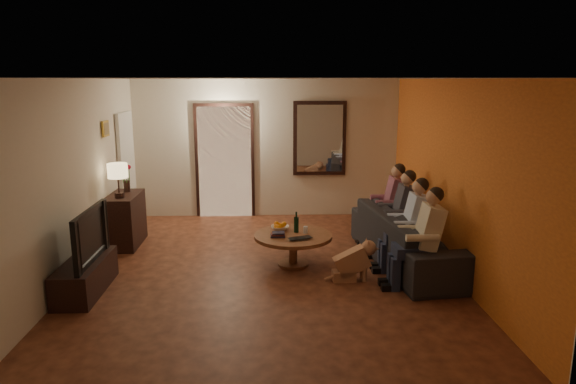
{
  "coord_description": "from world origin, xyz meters",
  "views": [
    {
      "loc": [
        0.03,
        -6.7,
        2.59
      ],
      "look_at": [
        0.3,
        0.3,
        1.05
      ],
      "focal_mm": 32.0,
      "sensor_mm": 36.0,
      "label": 1
    }
  ],
  "objects_px": {
    "dresser": "(125,220)",
    "tv": "(82,235)",
    "coffee_table": "(293,249)",
    "sofa": "(411,237)",
    "wine_bottle": "(296,222)",
    "tv_stand": "(85,276)",
    "person_b": "(411,229)",
    "bowl": "(280,228)",
    "person_d": "(390,207)",
    "laptop": "(301,239)",
    "person_c": "(400,217)",
    "dog": "(352,260)",
    "table_lamp": "(118,180)",
    "person_a": "(424,242)"
  },
  "relations": [
    {
      "from": "bowl",
      "to": "laptop",
      "type": "distance_m",
      "value": 0.57
    },
    {
      "from": "table_lamp",
      "to": "coffee_table",
      "type": "height_order",
      "value": "table_lamp"
    },
    {
      "from": "bowl",
      "to": "sofa",
      "type": "bearing_deg",
      "value": -6.13
    },
    {
      "from": "person_b",
      "to": "laptop",
      "type": "relative_size",
      "value": 3.65
    },
    {
      "from": "tv_stand",
      "to": "laptop",
      "type": "distance_m",
      "value": 2.8
    },
    {
      "from": "dresser",
      "to": "tv",
      "type": "height_order",
      "value": "tv"
    },
    {
      "from": "person_a",
      "to": "wine_bottle",
      "type": "bearing_deg",
      "value": 147.54
    },
    {
      "from": "wine_bottle",
      "to": "person_c",
      "type": "bearing_deg",
      "value": 8.08
    },
    {
      "from": "person_b",
      "to": "table_lamp",
      "type": "bearing_deg",
      "value": 165.84
    },
    {
      "from": "person_b",
      "to": "person_d",
      "type": "distance_m",
      "value": 1.2
    },
    {
      "from": "person_d",
      "to": "coffee_table",
      "type": "distance_m",
      "value": 1.88
    },
    {
      "from": "bowl",
      "to": "wine_bottle",
      "type": "xyz_separation_m",
      "value": [
        0.23,
        -0.12,
        0.12
      ]
    },
    {
      "from": "coffee_table",
      "to": "wine_bottle",
      "type": "xyz_separation_m",
      "value": [
        0.05,
        0.1,
        0.38
      ]
    },
    {
      "from": "person_c",
      "to": "tv_stand",
      "type": "bearing_deg",
      "value": -164.27
    },
    {
      "from": "sofa",
      "to": "laptop",
      "type": "xyz_separation_m",
      "value": [
        -1.59,
        -0.3,
        0.09
      ]
    },
    {
      "from": "tv_stand",
      "to": "bowl",
      "type": "height_order",
      "value": "bowl"
    },
    {
      "from": "person_c",
      "to": "coffee_table",
      "type": "xyz_separation_m",
      "value": [
        -1.59,
        -0.32,
        -0.38
      ]
    },
    {
      "from": "tv_stand",
      "to": "tv",
      "type": "height_order",
      "value": "tv"
    },
    {
      "from": "tv_stand",
      "to": "dog",
      "type": "xyz_separation_m",
      "value": [
        3.36,
        0.25,
        0.08
      ]
    },
    {
      "from": "tv",
      "to": "person_a",
      "type": "distance_m",
      "value": 4.21
    },
    {
      "from": "table_lamp",
      "to": "person_b",
      "type": "xyz_separation_m",
      "value": [
        4.21,
        -1.06,
        -0.49
      ]
    },
    {
      "from": "sofa",
      "to": "bowl",
      "type": "height_order",
      "value": "sofa"
    },
    {
      "from": "tv",
      "to": "person_d",
      "type": "relative_size",
      "value": 0.95
    },
    {
      "from": "tv_stand",
      "to": "table_lamp",
      "type": "bearing_deg",
      "value": 90.0
    },
    {
      "from": "tv",
      "to": "coffee_table",
      "type": "relative_size",
      "value": 1.03
    },
    {
      "from": "dog",
      "to": "bowl",
      "type": "height_order",
      "value": "dog"
    },
    {
      "from": "dog",
      "to": "laptop",
      "type": "bearing_deg",
      "value": 147.62
    },
    {
      "from": "dresser",
      "to": "tv",
      "type": "relative_size",
      "value": 0.81
    },
    {
      "from": "sofa",
      "to": "wine_bottle",
      "type": "relative_size",
      "value": 8.33
    },
    {
      "from": "dresser",
      "to": "wine_bottle",
      "type": "height_order",
      "value": "dresser"
    },
    {
      "from": "tv_stand",
      "to": "person_b",
      "type": "relative_size",
      "value": 1.01
    },
    {
      "from": "dresser",
      "to": "table_lamp",
      "type": "height_order",
      "value": "table_lamp"
    },
    {
      "from": "coffee_table",
      "to": "wine_bottle",
      "type": "bearing_deg",
      "value": 63.43
    },
    {
      "from": "tv",
      "to": "person_b",
      "type": "bearing_deg",
      "value": -82.08
    },
    {
      "from": "tv_stand",
      "to": "coffee_table",
      "type": "height_order",
      "value": "coffee_table"
    },
    {
      "from": "tv",
      "to": "dog",
      "type": "relative_size",
      "value": 2.03
    },
    {
      "from": "tv",
      "to": "dresser",
      "type": "bearing_deg",
      "value": 0.0
    },
    {
      "from": "coffee_table",
      "to": "dog",
      "type": "bearing_deg",
      "value": -40.05
    },
    {
      "from": "table_lamp",
      "to": "dog",
      "type": "height_order",
      "value": "table_lamp"
    },
    {
      "from": "dresser",
      "to": "person_b",
      "type": "distance_m",
      "value": 4.41
    },
    {
      "from": "tv",
      "to": "sofa",
      "type": "relative_size",
      "value": 0.44
    },
    {
      "from": "tv",
      "to": "bowl",
      "type": "xyz_separation_m",
      "value": [
        2.44,
        1.09,
        -0.25
      ]
    },
    {
      "from": "person_a",
      "to": "person_b",
      "type": "distance_m",
      "value": 0.6
    },
    {
      "from": "dresser",
      "to": "person_b",
      "type": "bearing_deg",
      "value": -16.94
    },
    {
      "from": "tv_stand",
      "to": "coffee_table",
      "type": "xyz_separation_m",
      "value": [
        2.62,
        0.87,
        0.02
      ]
    },
    {
      "from": "wine_bottle",
      "to": "laptop",
      "type": "height_order",
      "value": "wine_bottle"
    },
    {
      "from": "tv_stand",
      "to": "coffee_table",
      "type": "relative_size",
      "value": 1.1
    },
    {
      "from": "coffee_table",
      "to": "wine_bottle",
      "type": "relative_size",
      "value": 3.57
    },
    {
      "from": "dresser",
      "to": "person_d",
      "type": "relative_size",
      "value": 0.77
    },
    {
      "from": "tv_stand",
      "to": "person_d",
      "type": "bearing_deg",
      "value": 22.98
    }
  ]
}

